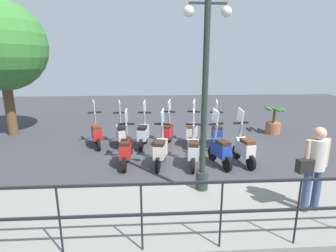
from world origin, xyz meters
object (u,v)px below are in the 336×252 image
(lamp_post_near, at_px, (204,107))
(scooter_near_1, at_px, (220,149))
(potted_palm, at_px, (273,123))
(scooter_far_1, at_px, (192,132))
(scooter_near_0, at_px, (244,148))
(scooter_near_4, at_px, (126,149))
(scooter_far_4, at_px, (122,133))
(tree_large, at_px, (1,46))
(pedestrian_with_bag, at_px, (315,163))
(scooter_far_2, at_px, (167,132))
(scooter_near_2, at_px, (193,150))
(scooter_far_0, at_px, (217,133))
(scooter_far_3, at_px, (143,133))
(scooter_near_3, at_px, (161,150))
(scooter_far_5, at_px, (97,133))

(lamp_post_near, xyz_separation_m, scooter_near_1, (1.60, -0.80, -1.46))
(potted_palm, height_order, scooter_far_1, scooter_far_1)
(scooter_near_0, xyz_separation_m, scooter_near_4, (0.07, 3.27, 0.00))
(potted_palm, bearing_deg, scooter_near_4, 118.18)
(lamp_post_near, bearing_deg, scooter_far_4, 31.77)
(scooter_near_0, height_order, scooter_far_4, same)
(tree_large, relative_size, scooter_near_1, 3.23)
(lamp_post_near, relative_size, pedestrian_with_bag, 2.56)
(scooter_far_2, bearing_deg, scooter_near_1, -128.44)
(pedestrian_with_bag, distance_m, scooter_near_1, 2.79)
(pedestrian_with_bag, relative_size, scooter_near_2, 1.03)
(scooter_near_0, bearing_deg, potted_palm, -45.81)
(potted_palm, distance_m, scooter_near_0, 3.75)
(scooter_far_0, relative_size, scooter_far_3, 1.00)
(scooter_near_2, distance_m, scooter_far_1, 1.85)
(scooter_near_4, height_order, scooter_far_1, same)
(scooter_near_0, distance_m, scooter_far_0, 1.60)
(scooter_near_0, height_order, scooter_far_0, same)
(lamp_post_near, relative_size, scooter_far_2, 2.65)
(lamp_post_near, bearing_deg, scooter_near_3, 26.57)
(scooter_far_3, bearing_deg, scooter_near_4, 174.17)
(scooter_far_4, height_order, scooter_far_5, same)
(scooter_near_3, height_order, scooter_far_0, same)
(scooter_near_3, xyz_separation_m, scooter_far_0, (1.56, -1.93, 0.00))
(lamp_post_near, distance_m, scooter_far_2, 3.75)
(scooter_near_3, distance_m, scooter_far_0, 2.48)
(scooter_far_2, height_order, scooter_far_4, same)
(pedestrian_with_bag, xyz_separation_m, scooter_far_2, (4.34, 2.36, -0.60))
(scooter_near_4, bearing_deg, scooter_near_0, -89.23)
(lamp_post_near, xyz_separation_m, scooter_near_2, (1.56, -0.05, -1.46))
(scooter_far_0, bearing_deg, scooter_near_3, 135.42)
(tree_large, xyz_separation_m, scooter_near_2, (-3.60, -6.55, -2.85))
(potted_palm, bearing_deg, scooter_near_3, 123.54)
(scooter_near_2, distance_m, scooter_near_3, 0.88)
(pedestrian_with_bag, distance_m, scooter_near_3, 3.75)
(lamp_post_near, height_order, pedestrian_with_bag, lamp_post_near)
(potted_palm, distance_m, scooter_far_0, 3.01)
(scooter_near_2, bearing_deg, tree_large, 68.93)
(lamp_post_near, xyz_separation_m, scooter_near_3, (1.65, 0.83, -1.46))
(scooter_near_2, bearing_deg, scooter_far_5, 65.29)
(scooter_far_5, bearing_deg, tree_large, 46.92)
(scooter_far_0, distance_m, scooter_far_1, 0.82)
(scooter_far_4, bearing_deg, scooter_far_2, -100.14)
(scooter_far_5, bearing_deg, scooter_far_2, -108.20)
(pedestrian_with_bag, distance_m, scooter_far_5, 6.47)
(scooter_near_3, bearing_deg, scooter_near_4, 98.03)
(scooter_near_1, height_order, scooter_near_3, same)
(pedestrian_with_bag, xyz_separation_m, scooter_far_0, (4.15, 0.72, -0.60))
(tree_large, height_order, scooter_far_3, tree_large)
(scooter_far_0, xyz_separation_m, scooter_far_1, (0.18, 0.80, 0.00))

